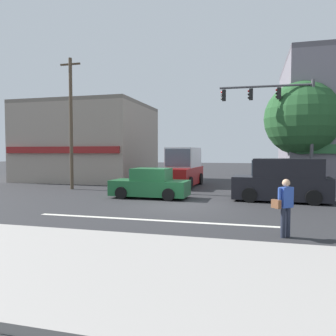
% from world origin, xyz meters
% --- Properties ---
extents(ground_plane, '(120.00, 120.00, 0.00)m').
position_xyz_m(ground_plane, '(0.00, 0.00, 0.00)').
color(ground_plane, '#2B2B2D').
extents(lane_marking_stripe, '(9.00, 0.24, 0.01)m').
position_xyz_m(lane_marking_stripe, '(0.00, -3.50, 0.00)').
color(lane_marking_stripe, silver).
rests_on(lane_marking_stripe, ground).
extents(sidewalk_curb, '(40.00, 5.00, 0.16)m').
position_xyz_m(sidewalk_curb, '(0.00, -8.50, 0.08)').
color(sidewalk_curb, '#9E9993').
rests_on(sidewalk_curb, ground).
extents(building_left_block, '(10.01, 8.99, 6.58)m').
position_xyz_m(building_left_block, '(-10.59, 11.67, 3.29)').
color(building_left_block, gray).
rests_on(building_left_block, ground).
extents(street_tree, '(4.18, 4.18, 6.42)m').
position_xyz_m(street_tree, '(6.09, 5.31, 4.32)').
color(street_tree, '#4C3823').
rests_on(street_tree, ground).
extents(utility_pole_near_left, '(1.40, 0.22, 8.50)m').
position_xyz_m(utility_pole_near_left, '(-8.07, 4.54, 4.40)').
color(utility_pole_near_left, brown).
rests_on(utility_pole_near_left, ground).
extents(traffic_light_mast, '(4.89, 0.39, 6.20)m').
position_xyz_m(traffic_light_mast, '(5.11, 3.91, 4.30)').
color(traffic_light_mast, '#47474C').
rests_on(traffic_light_mast, ground).
extents(sedan_crossing_rightbound, '(4.13, 1.95, 1.58)m').
position_xyz_m(sedan_crossing_rightbound, '(-1.83, 1.92, 0.71)').
color(sedan_crossing_rightbound, '#1E6033').
rests_on(sedan_crossing_rightbound, ground).
extents(van_approaching_near, '(4.71, 2.26, 2.11)m').
position_xyz_m(van_approaching_near, '(4.88, 2.43, 1.01)').
color(van_approaching_near, black).
rests_on(van_approaching_near, ground).
extents(box_truck_waiting_far, '(2.40, 5.67, 2.75)m').
position_xyz_m(box_truck_waiting_far, '(-1.45, 8.31, 1.25)').
color(box_truck_waiting_far, maroon).
rests_on(box_truck_waiting_far, ground).
extents(pedestrian_foreground_with_bag, '(0.63, 0.52, 1.67)m').
position_xyz_m(pedestrian_foreground_with_bag, '(4.36, -4.79, 0.95)').
color(pedestrian_foreground_with_bag, '#232838').
rests_on(pedestrian_foreground_with_bag, ground).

